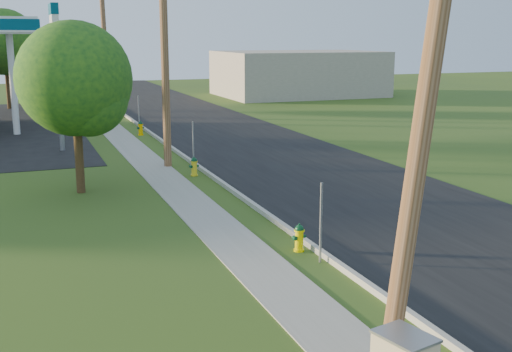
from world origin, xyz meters
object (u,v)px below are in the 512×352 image
Objects in this scene: tree_verge at (78,83)px; price_pylon at (55,35)px; hydrant_far at (141,128)px; utility_pole_near at (429,78)px; hydrant_near at (299,238)px; utility_pole_far at (105,45)px; utility_pole_mid at (165,47)px; tree_lot at (6,45)px; hydrant_mid at (194,166)px.

price_pylon is at bearing 90.60° from tree_verge.
price_pylon is 7.59m from hydrant_far.
hydrant_far is at bearing 88.87° from utility_pole_near.
hydrant_near is at bearing -75.11° from price_pylon.
utility_pole_mid is at bearing -90.00° from utility_pole_far.
price_pylon is 20.09m from tree_lot.
tree_lot is at bearing 100.51° from hydrant_near.
tree_verge is (-3.81, -3.48, -1.13)m from utility_pole_mid.
utility_pole_mid is 1.33× the size of tree_lot.
hydrant_near is 20.91m from hydrant_far.
hydrant_mid is at bearing -75.32° from utility_pole_mid.
hydrant_near is (6.92, -37.30, -4.39)m from tree_lot.
tree_verge is 5.73m from hydrant_mid.
tree_verge reaches higher than hydrant_far.
price_pylon is at bearing 104.89° from hydrant_near.
hydrant_near is at bearing -61.65° from tree_verge.
tree_lot is at bearing 94.74° from tree_verge.
utility_pole_near is 1.38× the size of price_pylon.
utility_pole_far is 1.39× the size of price_pylon.
tree_verge is at bearing -109.10° from hydrant_far.
utility_pole_far is at bearing 91.60° from hydrant_mid.
utility_pole_mid is at bearing -76.29° from tree_lot.
utility_pole_near is at bearing -75.31° from tree_verge.
utility_pole_far is at bearing 90.00° from utility_pole_mid.
hydrant_far is (-0.18, 20.91, 0.04)m from hydrant_near.
utility_pole_far is 12.39× the size of hydrant_mid.
hydrant_far reaches higher than hydrant_near.
tree_verge is 13.70m from hydrant_far.
utility_pole_mid reaches higher than hydrant_far.
utility_pole_near reaches higher than hydrant_near.
price_pylon is 10.20m from hydrant_mid.
price_pylon reaches higher than hydrant_near.
tree_lot is at bearing 103.78° from hydrant_mid.
tree_verge is at bearing 104.69° from utility_pole_near.
utility_pole_near reaches higher than hydrant_mid.
tree_verge is (0.09, -8.98, -1.61)m from price_pylon.
tree_verge reaches higher than hydrant_near.
hydrant_far is (-0.03, 11.20, 0.03)m from hydrant_mid.
hydrant_far is at bearing 90.50° from hydrant_near.
price_pylon is 8.93× the size of hydrant_mid.
utility_pole_near is 23.83m from price_pylon.
hydrant_near is at bearing -89.11° from hydrant_mid.
utility_pole_far reaches higher than hydrant_mid.
utility_pole_near is 1.59× the size of tree_verge.
hydrant_far is at bearing 38.72° from price_pylon.
utility_pole_mid reaches higher than utility_pole_near.
hydrant_far is at bearing -86.59° from utility_pole_far.
tree_lot is (-6.21, 43.45, -0.06)m from utility_pole_near.
hydrant_near is at bearing -88.63° from utility_pole_far.
hydrant_mid is (4.37, 1.33, -3.45)m from tree_verge.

